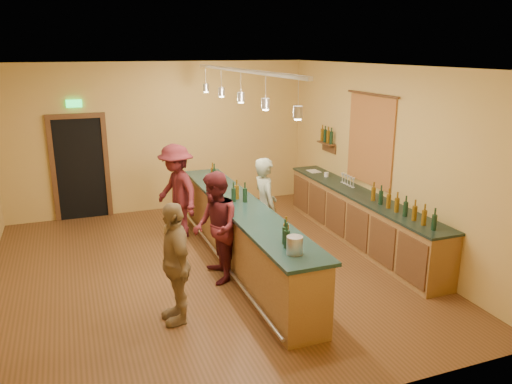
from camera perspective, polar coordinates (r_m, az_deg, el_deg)
name	(u,v)px	position (r m, az deg, el deg)	size (l,w,h in m)	color
floor	(206,271)	(8.19, -5.77, -8.92)	(7.00, 7.00, 0.00)	#533417
ceiling	(199,67)	(7.44, -6.48, 14.04)	(6.50, 7.00, 0.02)	silver
wall_back	(161,138)	(11.01, -10.81, 6.11)	(6.50, 0.02, 3.20)	gold
wall_front	(303,263)	(4.53, 5.43, -8.12)	(6.50, 0.02, 3.20)	gold
wall_right	(383,159)	(9.01, 14.32, 3.72)	(0.02, 7.00, 3.20)	gold
doorway	(80,166)	(10.92, -19.46, 2.86)	(1.15, 0.09, 2.48)	black
tapestry	(370,141)	(9.28, 12.92, 5.73)	(0.03, 1.40, 1.60)	maroon
bottle_shelf	(327,138)	(10.54, 8.11, 6.16)	(0.17, 0.55, 0.54)	#472B15
back_counter	(360,218)	(9.30, 11.80, -2.87)	(0.60, 4.55, 1.27)	brown
tasting_bar	(242,231)	(8.12, -1.61, -4.43)	(0.73, 5.10, 1.38)	brown
pendant_track	(241,81)	(7.63, -1.75, 12.54)	(0.11, 4.60, 0.50)	silver
bartender	(265,206)	(8.55, 1.06, -1.64)	(0.62, 0.41, 1.70)	gray
customer_a	(216,228)	(7.55, -4.64, -4.10)	(0.83, 0.65, 1.71)	#59191E
customer_b	(175,263)	(6.53, -9.23, -7.99)	(0.95, 0.40, 1.62)	#997A51
customer_c	(177,192)	(9.38, -9.05, 0.05)	(1.15, 0.66, 1.79)	#59191E
bar_stool	(262,218)	(8.76, 0.70, -2.95)	(0.36, 0.36, 0.74)	#A08248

